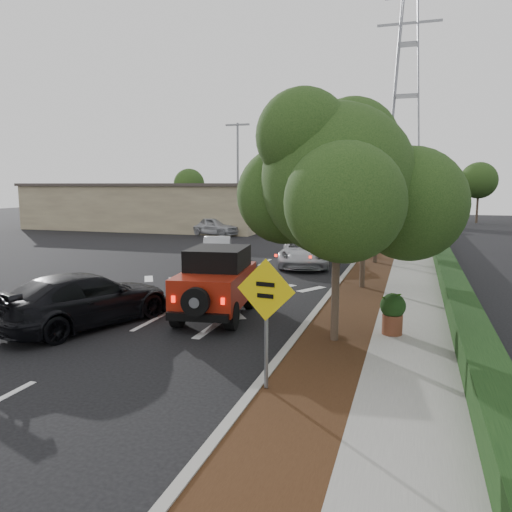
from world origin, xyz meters
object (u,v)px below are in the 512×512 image
at_px(red_jeep, 218,281).
at_px(speed_hump_sign, 266,306).
at_px(silver_suv_ahead, 305,252).
at_px(black_suv_oncoming, 85,299).

bearing_deg(red_jeep, speed_hump_sign, -66.48).
bearing_deg(red_jeep, silver_suv_ahead, 79.47).
distance_m(black_suv_oncoming, speed_hump_sign, 7.15).
bearing_deg(silver_suv_ahead, black_suv_oncoming, -116.88).
distance_m(silver_suv_ahead, black_suv_oncoming, 13.05).
relative_size(silver_suv_ahead, black_suv_oncoming, 0.97).
distance_m(red_jeep, silver_suv_ahead, 10.27).
xyz_separation_m(red_jeep, silver_suv_ahead, (0.60, 10.24, -0.36)).
relative_size(red_jeep, black_suv_oncoming, 0.80).
relative_size(silver_suv_ahead, speed_hump_sign, 2.02).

